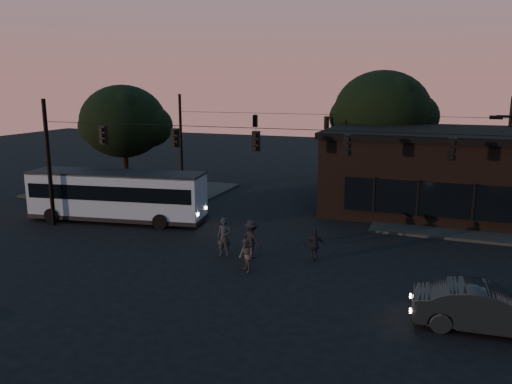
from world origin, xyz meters
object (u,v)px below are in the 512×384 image
(car, at_px, (485,308))
(pedestrian_a, at_px, (224,237))
(bus, at_px, (117,193))
(pedestrian_b, at_px, (246,256))
(building, at_px, (446,171))
(pedestrian_c, at_px, (315,245))
(pedestrian_d, at_px, (252,239))

(car, height_order, pedestrian_a, pedestrian_a)
(car, distance_m, pedestrian_a, 12.12)
(bus, height_order, pedestrian_b, bus)
(car, bearing_deg, bus, 66.25)
(building, height_order, pedestrian_c, building)
(pedestrian_b, bearing_deg, building, 103.76)
(building, bearing_deg, bus, -152.64)
(building, xyz_separation_m, pedestrian_b, (-8.32, -15.12, -1.95))
(bus, relative_size, car, 2.33)
(building, bearing_deg, pedestrian_a, -126.85)
(building, xyz_separation_m, pedestrian_a, (-10.11, -13.48, -1.75))
(bus, distance_m, pedestrian_c, 13.55)
(building, relative_size, pedestrian_d, 8.21)
(bus, bearing_deg, pedestrian_c, -21.45)
(building, xyz_separation_m, pedestrian_d, (-8.74, -13.25, -1.77))
(pedestrian_a, bearing_deg, pedestrian_c, 2.38)
(pedestrian_b, bearing_deg, bus, -164.04)
(pedestrian_a, height_order, pedestrian_d, pedestrian_a)
(bus, bearing_deg, building, 18.41)
(building, xyz_separation_m, car, (1.37, -17.36, -1.92))
(pedestrian_c, bearing_deg, bus, -42.56)
(bus, height_order, pedestrian_c, bus)
(car, xyz_separation_m, pedestrian_d, (-10.11, 4.11, 0.15))
(pedestrian_b, distance_m, pedestrian_d, 1.92)
(car, relative_size, pedestrian_d, 2.56)
(bus, relative_size, pedestrian_a, 5.83)
(bus, height_order, pedestrian_d, bus)
(pedestrian_a, height_order, pedestrian_b, pedestrian_a)
(bus, relative_size, pedestrian_d, 5.97)
(building, distance_m, car, 17.52)
(pedestrian_a, height_order, pedestrian_c, pedestrian_a)
(pedestrian_c, bearing_deg, building, -144.34)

